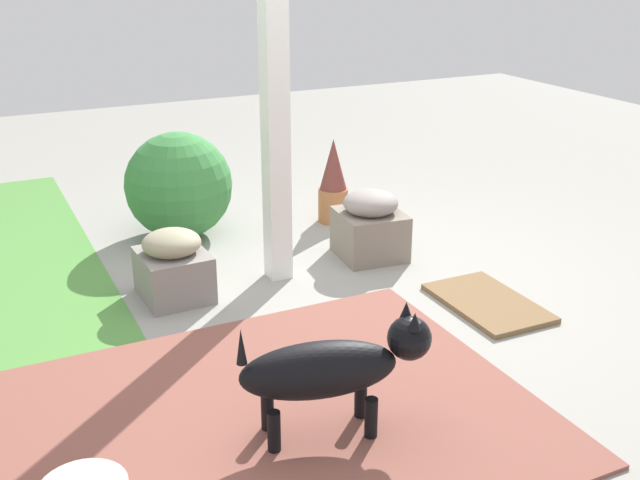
{
  "coord_description": "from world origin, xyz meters",
  "views": [
    {
      "loc": [
        -3.54,
        1.73,
        1.9
      ],
      "look_at": [
        0.02,
        -0.0,
        0.36
      ],
      "focal_mm": 43.4,
      "sensor_mm": 36.0,
      "label": 1
    }
  ],
  "objects_px": {
    "stone_planter_nearest": "(370,225)",
    "doormat": "(488,303)",
    "stone_planter_mid": "(173,266)",
    "terracotta_pot_spiky": "(333,183)",
    "porch_pillar": "(274,74)",
    "dog": "(333,367)",
    "round_shrub": "(179,185)"
  },
  "relations": [
    {
      "from": "porch_pillar",
      "to": "stone_planter_mid",
      "type": "xyz_separation_m",
      "value": [
        -0.01,
        0.64,
        -1.02
      ]
    },
    {
      "from": "stone_planter_mid",
      "to": "terracotta_pot_spiky",
      "type": "relative_size",
      "value": 0.7
    },
    {
      "from": "stone_planter_nearest",
      "to": "doormat",
      "type": "bearing_deg",
      "value": -165.57
    },
    {
      "from": "round_shrub",
      "to": "doormat",
      "type": "xyz_separation_m",
      "value": [
        -1.81,
        -1.22,
        -0.35
      ]
    },
    {
      "from": "terracotta_pot_spiky",
      "to": "dog",
      "type": "bearing_deg",
      "value": 153.1
    },
    {
      "from": "round_shrub",
      "to": "dog",
      "type": "distance_m",
      "value": 2.5
    },
    {
      "from": "round_shrub",
      "to": "terracotta_pot_spiky",
      "type": "xyz_separation_m",
      "value": [
        -0.19,
        -1.07,
        -0.07
      ]
    },
    {
      "from": "round_shrub",
      "to": "stone_planter_mid",
      "type": "bearing_deg",
      "value": 161.37
    },
    {
      "from": "porch_pillar",
      "to": "doormat",
      "type": "xyz_separation_m",
      "value": [
        -0.88,
        -0.89,
        -1.2
      ]
    },
    {
      "from": "stone_planter_nearest",
      "to": "terracotta_pot_spiky",
      "type": "distance_m",
      "value": 0.71
    },
    {
      "from": "round_shrub",
      "to": "doormat",
      "type": "relative_size",
      "value": 1.04
    },
    {
      "from": "stone_planter_mid",
      "to": "doormat",
      "type": "height_order",
      "value": "stone_planter_mid"
    },
    {
      "from": "stone_planter_mid",
      "to": "porch_pillar",
      "type": "bearing_deg",
      "value": -88.96
    },
    {
      "from": "dog",
      "to": "stone_planter_nearest",
      "type": "bearing_deg",
      "value": -33.86
    },
    {
      "from": "stone_planter_nearest",
      "to": "round_shrub",
      "type": "height_order",
      "value": "round_shrub"
    },
    {
      "from": "doormat",
      "to": "terracotta_pot_spiky",
      "type": "bearing_deg",
      "value": 5.2
    },
    {
      "from": "terracotta_pot_spiky",
      "to": "dog",
      "type": "distance_m",
      "value": 2.6
    },
    {
      "from": "porch_pillar",
      "to": "doormat",
      "type": "distance_m",
      "value": 1.73
    },
    {
      "from": "stone_planter_nearest",
      "to": "stone_planter_mid",
      "type": "relative_size",
      "value": 1.06
    },
    {
      "from": "stone_planter_nearest",
      "to": "stone_planter_mid",
      "type": "height_order",
      "value": "stone_planter_nearest"
    },
    {
      "from": "porch_pillar",
      "to": "stone_planter_nearest",
      "type": "bearing_deg",
      "value": -86.35
    },
    {
      "from": "porch_pillar",
      "to": "stone_planter_nearest",
      "type": "distance_m",
      "value": 1.2
    },
    {
      "from": "round_shrub",
      "to": "terracotta_pot_spiky",
      "type": "bearing_deg",
      "value": -99.93
    },
    {
      "from": "stone_planter_mid",
      "to": "doormat",
      "type": "xyz_separation_m",
      "value": [
        -0.87,
        -1.54,
        -0.18
      ]
    },
    {
      "from": "porch_pillar",
      "to": "doormat",
      "type": "bearing_deg",
      "value": -134.65
    },
    {
      "from": "porch_pillar",
      "to": "dog",
      "type": "xyz_separation_m",
      "value": [
        -1.57,
        0.43,
        -0.9
      ]
    },
    {
      "from": "porch_pillar",
      "to": "doormat",
      "type": "relative_size",
      "value": 3.48
    },
    {
      "from": "dog",
      "to": "porch_pillar",
      "type": "bearing_deg",
      "value": -15.29
    },
    {
      "from": "stone_planter_nearest",
      "to": "round_shrub",
      "type": "xyz_separation_m",
      "value": [
        0.89,
        0.98,
        0.15
      ]
    },
    {
      "from": "stone_planter_nearest",
      "to": "doormat",
      "type": "height_order",
      "value": "stone_planter_nearest"
    },
    {
      "from": "terracotta_pot_spiky",
      "to": "dog",
      "type": "relative_size",
      "value": 0.77
    },
    {
      "from": "stone_planter_nearest",
      "to": "round_shrub",
      "type": "bearing_deg",
      "value": 47.94
    }
  ]
}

